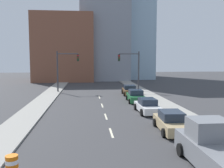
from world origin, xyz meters
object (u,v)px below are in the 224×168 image
object	(u,v)px
sedan_brown	(130,90)
sedan_green	(136,96)
pickup_truck_gray	(215,150)
traffic_signal_right	(133,66)
sedan_white	(147,106)
traffic_barrel	(12,166)
sedan_tan	(171,122)
traffic_signal_left	(63,66)

from	to	relation	value
sedan_brown	sedan_green	bearing A→B (deg)	-90.65
sedan_brown	pickup_truck_gray	bearing A→B (deg)	-88.39
pickup_truck_gray	sedan_brown	distance (m)	25.21
pickup_truck_gray	traffic_signal_right	bearing A→B (deg)	88.09
sedan_white	traffic_barrel	bearing A→B (deg)	-127.74
traffic_barrel	sedan_white	xyz separation A→B (m)	(9.35, 12.58, 0.18)
sedan_tan	pickup_truck_gray	bearing A→B (deg)	-86.88
sedan_tan	sedan_brown	distance (m)	18.95
traffic_signal_right	pickup_truck_gray	xyz separation A→B (m)	(-1.41, -29.08, -3.24)
traffic_signal_left	pickup_truck_gray	distance (m)	30.86
pickup_truck_gray	sedan_tan	distance (m)	6.27
traffic_barrel	sedan_tan	bearing A→B (deg)	32.64
traffic_signal_left	traffic_signal_right	size ratio (longest dim) A/B	1.00
sedan_tan	sedan_brown	xyz separation A→B (m)	(0.18, 18.95, -0.02)
traffic_signal_left	sedan_white	xyz separation A→B (m)	(9.62, -16.34, -3.50)
pickup_truck_gray	sedan_tan	size ratio (longest dim) A/B	1.25
sedan_brown	sedan_white	bearing A→B (deg)	-89.68
pickup_truck_gray	sedan_white	size ratio (longest dim) A/B	1.27
sedan_tan	sedan_green	distance (m)	12.85
pickup_truck_gray	sedan_green	distance (m)	19.12
traffic_signal_left	sedan_brown	xyz separation A→B (m)	(9.99, -3.87, -3.50)
pickup_truck_gray	sedan_green	size ratio (longest dim) A/B	1.27
sedan_white	sedan_tan	bearing A→B (deg)	-89.48
traffic_signal_left	sedan_white	distance (m)	19.28
sedan_tan	sedan_white	distance (m)	6.48
traffic_signal_right	sedan_brown	distance (m)	5.36
sedan_tan	sedan_brown	world-z (taller)	sedan_tan
sedan_green	sedan_brown	xyz separation A→B (m)	(0.29, 6.10, -0.02)
sedan_tan	traffic_signal_right	bearing A→B (deg)	89.60
traffic_signal_left	traffic_signal_right	distance (m)	11.22
traffic_signal_left	sedan_brown	size ratio (longest dim) A/B	1.47
traffic_signal_right	sedan_green	distance (m)	10.66
traffic_barrel	traffic_signal_left	bearing A→B (deg)	90.55
sedan_tan	sedan_white	size ratio (longest dim) A/B	1.01
traffic_signal_right	traffic_barrel	distance (m)	31.14
traffic_signal_left	traffic_signal_right	xyz separation A→B (m)	(11.22, 0.00, 0.00)
sedan_brown	traffic_barrel	bearing A→B (deg)	-109.17
sedan_tan	sedan_brown	bearing A→B (deg)	92.58
sedan_green	pickup_truck_gray	bearing A→B (deg)	-87.42
pickup_truck_gray	sedan_tan	bearing A→B (deg)	90.85
traffic_barrel	sedan_brown	bearing A→B (deg)	68.80
traffic_signal_right	sedan_white	xyz separation A→B (m)	(-1.60, -16.34, -3.50)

